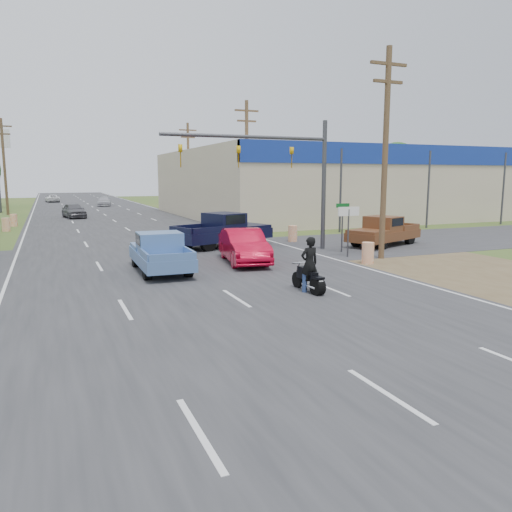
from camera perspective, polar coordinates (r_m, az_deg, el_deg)
name	(u,v)px	position (r m, az deg, el deg)	size (l,w,h in m)	color
ground	(388,396)	(9.84, 14.82, -15.17)	(200.00, 200.00, 0.00)	#355221
main_road	(114,221)	(47.56, -15.87, 3.88)	(15.00, 180.00, 0.02)	#2D2D30
cross_road	(168,255)	(25.98, -9.98, 0.08)	(120.00, 10.00, 0.02)	#2D2D30
dirt_verge	(449,266)	(24.12, 21.22, -1.09)	(8.00, 18.00, 0.01)	brown
big_box_store	(400,183)	(60.18, 16.15, 8.03)	(50.00, 28.10, 6.60)	#B7A88C
utility_pole_1	(385,149)	(25.13, 14.57, 11.78)	(2.00, 0.28, 10.00)	#4C3823
utility_pole_2	(247,160)	(40.96, -1.06, 10.88)	(2.00, 0.28, 10.00)	#4C3823
utility_pole_3	(188,165)	(58.07, -7.72, 10.25)	(2.00, 0.28, 10.00)	#4C3823
utility_pole_6	(4,164)	(59.21, -26.83, 9.35)	(2.00, 0.28, 10.00)	#4C3823
tree_3	(396,165)	(98.05, 15.75, 9.98)	(8.40, 8.40, 10.40)	#422D19
tree_5	(226,168)	(108.10, -3.49, 10.01)	(7.98, 7.98, 9.88)	#422D19
barrel_0	(368,253)	(23.66, 12.67, 0.33)	(0.56, 0.56, 1.00)	orange
barrel_1	(293,234)	(31.10, 4.22, 2.56)	(0.56, 0.56, 1.00)	orange
barrel_2	(6,225)	(41.31, -26.67, 3.22)	(0.56, 0.56, 1.00)	orange
barrel_3	(14,220)	(45.27, -25.96, 3.70)	(0.56, 0.56, 1.00)	orange
lane_sign	(349,219)	(25.26, 10.53, 4.14)	(1.20, 0.08, 2.52)	#3F3F44
street_name_sign	(342,222)	(26.86, 9.84, 3.81)	(0.80, 0.08, 2.61)	#3F3F44
signal_mast	(280,161)	(26.64, 2.75, 10.77)	(9.12, 0.40, 7.00)	#3F3F44
red_convertible	(244,246)	(23.28, -1.39, 1.12)	(1.67, 4.78, 1.57)	#BB0825
motorcycle	(310,280)	(17.45, 6.16, -2.78)	(0.59, 1.92, 0.97)	black
rider	(309,266)	(17.38, 6.12, -1.16)	(0.68, 0.44, 1.85)	black
blue_pickup	(160,252)	(21.54, -10.94, 0.48)	(2.05, 5.10, 1.68)	black
navy_pickup	(224,230)	(28.85, -3.62, 3.03)	(6.29, 4.11, 1.95)	black
brown_pickup	(383,231)	(30.05, 14.28, 2.79)	(5.57, 3.84, 1.73)	black
distant_car_grey	(74,211)	(52.15, -20.10, 4.90)	(1.74, 4.33, 1.47)	#5B5A5F
distant_car_silver	(104,201)	(72.62, -16.96, 5.99)	(1.79, 4.40, 1.28)	#AEAEB3
distant_car_white	(52,199)	(86.27, -22.24, 6.09)	(1.94, 4.22, 1.17)	white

